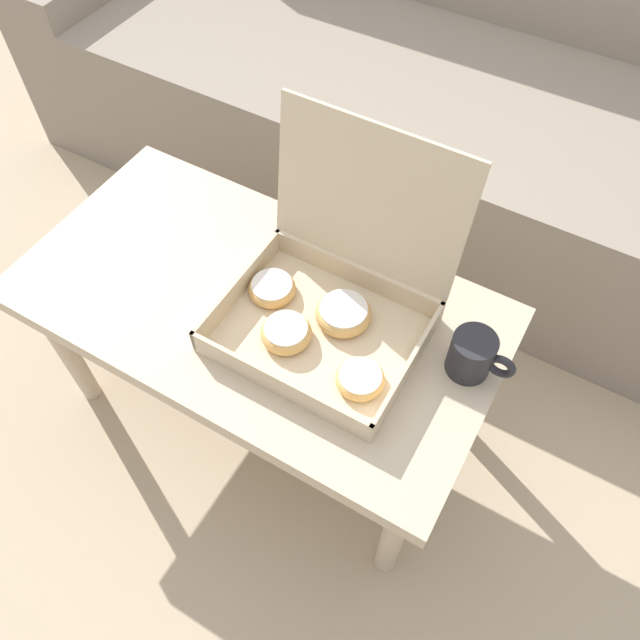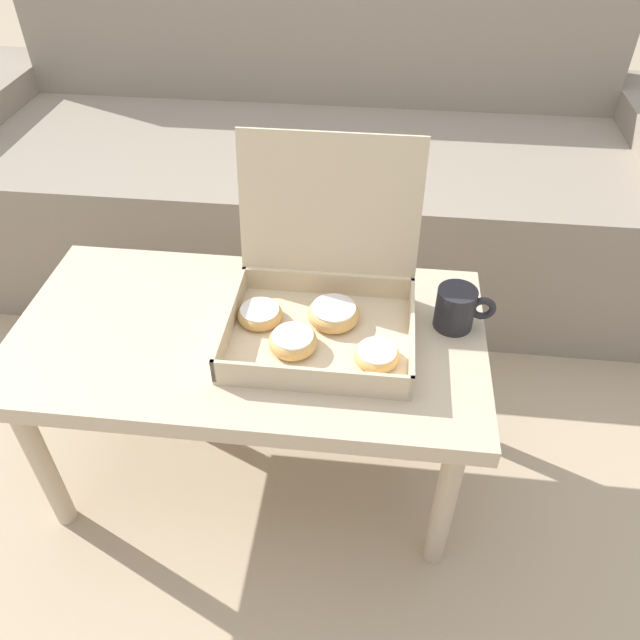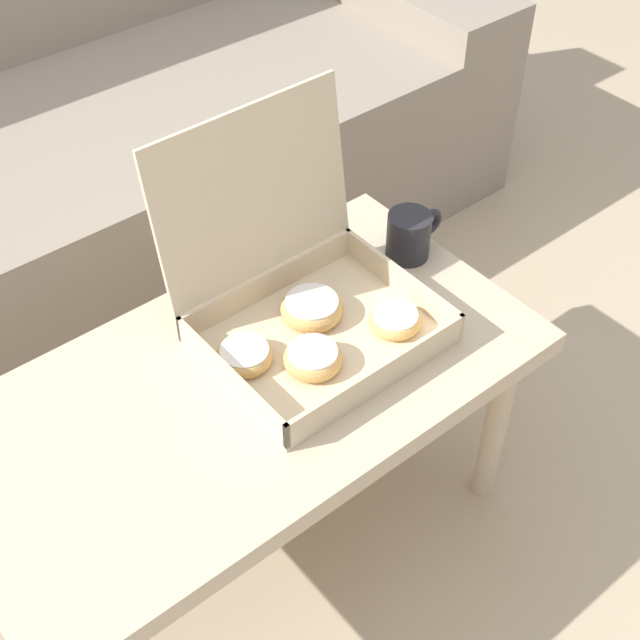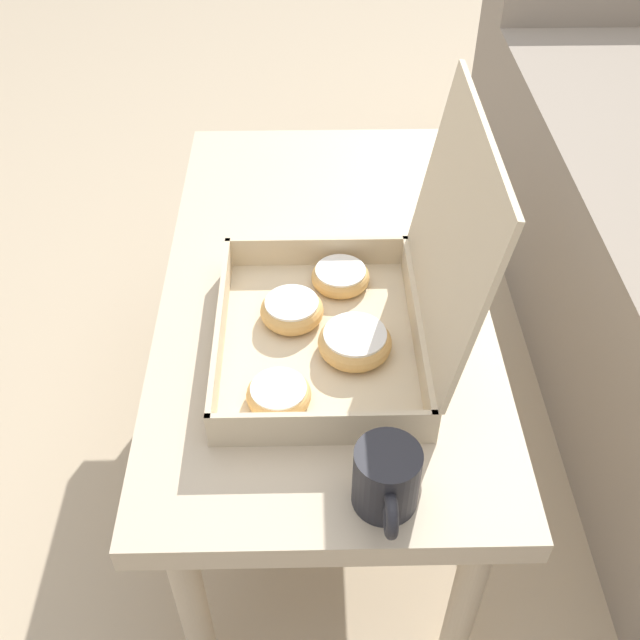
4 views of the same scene
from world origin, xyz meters
The scene contains 5 objects.
ground_plane centered at (0.00, 0.00, 0.00)m, with size 12.00×12.00×0.00m, color tan.
couch centered at (0.00, 0.84, 0.30)m, with size 2.47×0.89×0.89m.
coffee_table centered at (0.00, -0.13, 0.40)m, with size 0.97×0.51×0.45m.
pastry_box centered at (0.15, -0.10, 0.52)m, with size 0.37×0.35×0.35m.
coffee_mug centered at (0.42, -0.07, 0.50)m, with size 0.12×0.08×0.09m.
Camera 3 is at (-0.51, -0.95, 1.51)m, focal length 50.00 mm.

